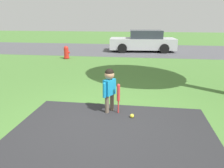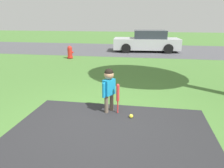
{
  "view_description": "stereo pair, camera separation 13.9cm",
  "coord_description": "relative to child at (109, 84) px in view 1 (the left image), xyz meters",
  "views": [
    {
      "loc": [
        0.83,
        -4.0,
        2.08
      ],
      "look_at": [
        0.11,
        0.98,
        0.54
      ],
      "focal_mm": 35.0,
      "sensor_mm": 36.0,
      "label": 1
    },
    {
      "loc": [
        0.97,
        -3.97,
        2.08
      ],
      "look_at": [
        0.11,
        0.98,
        0.54
      ],
      "focal_mm": 35.0,
      "sensor_mm": 36.0,
      "label": 2
    }
  ],
  "objects": [
    {
      "name": "sports_ball",
      "position": [
        0.53,
        -0.26,
        -0.61
      ],
      "size": [
        0.09,
        0.09,
        0.09
      ],
      "color": "yellow",
      "rests_on": "ground"
    },
    {
      "name": "baseball_bat",
      "position": [
        0.21,
        -0.05,
        -0.21
      ],
      "size": [
        0.07,
        0.07,
        0.69
      ],
      "color": "red",
      "rests_on": "ground"
    },
    {
      "name": "ground_plane",
      "position": [
        -0.11,
        -0.58,
        -0.66
      ],
      "size": [
        60.0,
        60.0,
        0.0
      ],
      "primitive_type": "plane",
      "color": "#477533"
    },
    {
      "name": "child",
      "position": [
        0.0,
        0.0,
        0.0
      ],
      "size": [
        0.28,
        0.36,
        1.01
      ],
      "rotation": [
        0.0,
        0.0,
        1.02
      ],
      "color": "#6B5B4C",
      "rests_on": "ground"
    },
    {
      "name": "fire_hydrant",
      "position": [
        -3.26,
        6.32,
        -0.33
      ],
      "size": [
        0.34,
        0.3,
        0.67
      ],
      "color": "red",
      "rests_on": "ground"
    },
    {
      "name": "street_strip",
      "position": [
        -0.11,
        10.17,
        -0.65
      ],
      "size": [
        40.0,
        6.0,
        0.01
      ],
      "color": "#4C4C51",
      "rests_on": "ground"
    },
    {
      "name": "parked_car",
      "position": [
        0.67,
        9.61,
        -0.04
      ],
      "size": [
        4.2,
        2.08,
        1.32
      ],
      "rotation": [
        0.0,
        0.0,
        3.23
      ],
      "color": "#B7B7BC",
      "rests_on": "ground"
    }
  ]
}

